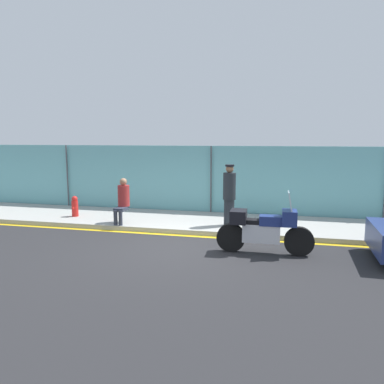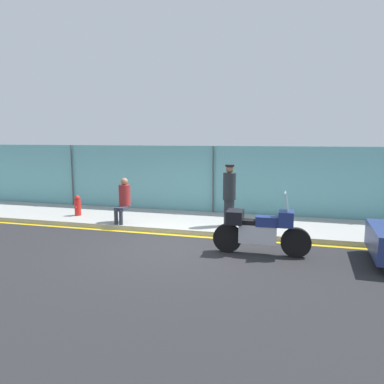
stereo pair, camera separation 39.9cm
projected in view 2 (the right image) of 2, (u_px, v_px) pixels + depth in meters
ground_plane at (179, 247)px, 9.02m from camera, size 120.00×120.00×0.00m
sidewalk at (204, 222)px, 11.40m from camera, size 39.83×2.64×0.13m
curb_paint_stripe at (191, 236)px, 10.06m from camera, size 39.83×0.18×0.01m
storefront_fence at (214, 181)px, 12.58m from camera, size 37.84×0.17×2.36m
motorcycle at (260, 229)px, 8.42m from camera, size 2.19×0.51×1.45m
officer_standing at (229, 195)px, 10.56m from camera, size 0.36×0.36×1.74m
person_seated_on_curb at (124, 198)px, 11.06m from camera, size 0.34×0.66×1.32m
fire_hydrant at (78, 206)px, 12.06m from camera, size 0.20×0.25×0.66m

